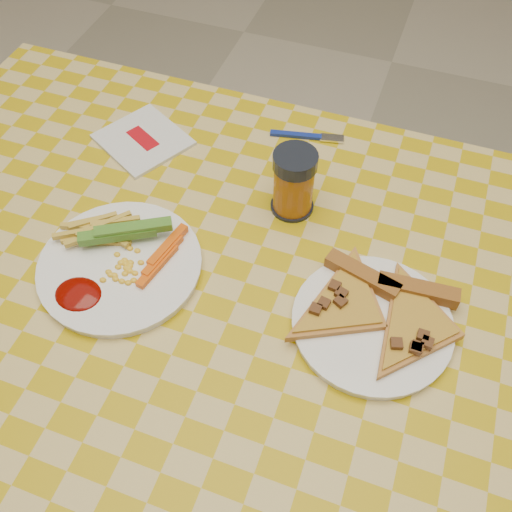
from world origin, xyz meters
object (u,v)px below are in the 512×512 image
object	(u,v)px
table	(238,328)
plate_left	(120,266)
drink_glass	(294,183)
plate_right	(372,324)

from	to	relation	value
table	plate_left	xyz separation A→B (m)	(-0.18, -0.00, 0.08)
drink_glass	plate_right	bearing A→B (deg)	-45.67
plate_left	drink_glass	xyz separation A→B (m)	(0.20, 0.20, 0.05)
plate_left	plate_right	world-z (taller)	same
plate_left	plate_right	size ratio (longest dim) A/B	1.09
plate_right	drink_glass	distance (m)	0.24
plate_right	drink_glass	bearing A→B (deg)	134.33
plate_left	plate_right	distance (m)	0.37
plate_right	table	bearing A→B (deg)	-172.25
table	plate_right	bearing A→B (deg)	7.75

